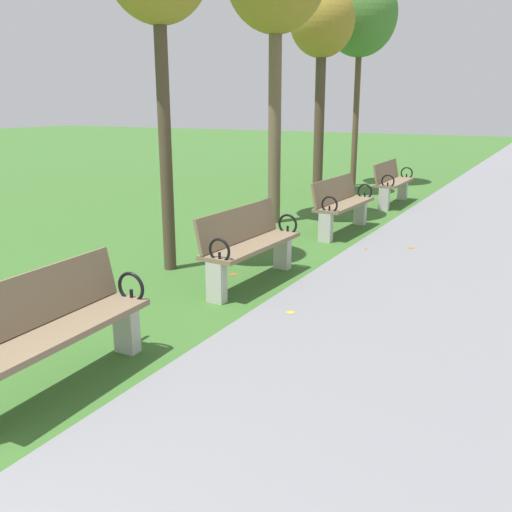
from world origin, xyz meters
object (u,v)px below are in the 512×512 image
(park_bench_2, at_px, (53,328))
(tree_3, at_px, (322,26))
(park_bench_5, at_px, (392,182))
(park_bench_3, at_px, (249,244))
(tree_4, at_px, (361,16))
(park_bench_4, at_px, (342,203))

(park_bench_2, bearing_deg, tree_3, 101.13)
(park_bench_5, bearing_deg, tree_3, 169.41)
(tree_3, bearing_deg, park_bench_3, -74.09)
(park_bench_2, relative_size, tree_4, 0.32)
(park_bench_2, distance_m, park_bench_3, 2.90)
(park_bench_5, height_order, tree_4, tree_4)
(park_bench_3, height_order, park_bench_4, same)
(park_bench_2, height_order, tree_4, tree_4)
(park_bench_5, bearing_deg, park_bench_3, -90.00)
(park_bench_3, bearing_deg, tree_3, 105.91)
(tree_3, bearing_deg, tree_4, 84.90)
(park_bench_3, bearing_deg, park_bench_5, 90.00)
(park_bench_4, relative_size, tree_3, 0.35)
(park_bench_4, distance_m, park_bench_5, 3.01)
(park_bench_4, height_order, tree_3, tree_3)
(park_bench_3, bearing_deg, park_bench_2, -90.00)
(park_bench_5, height_order, tree_3, tree_3)
(park_bench_2, distance_m, tree_4, 12.02)
(park_bench_2, xyz_separation_m, park_bench_5, (-0.00, 9.01, 0.00))
(park_bench_4, xyz_separation_m, tree_4, (-1.66, 5.33, 3.64))
(park_bench_3, distance_m, tree_3, 7.44)
(tree_4, bearing_deg, park_bench_4, -72.66)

